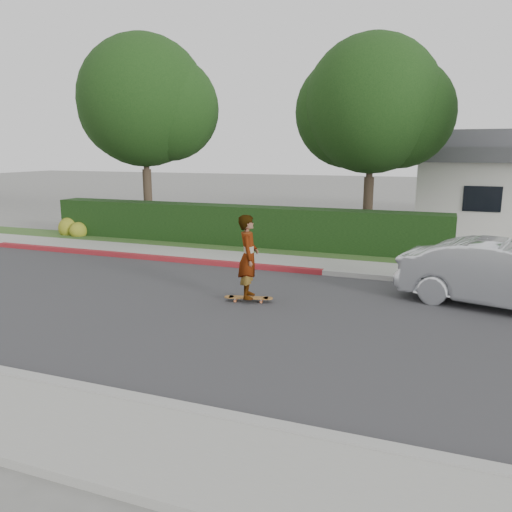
% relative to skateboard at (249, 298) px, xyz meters
% --- Properties ---
extents(ground, '(120.00, 120.00, 0.00)m').
position_rel_skateboard_xyz_m(ground, '(0.04, -0.95, -0.10)').
color(ground, slate).
rests_on(ground, ground).
extents(road, '(60.00, 8.00, 0.01)m').
position_rel_skateboard_xyz_m(road, '(0.04, -0.95, -0.09)').
color(road, '#2D2D30').
rests_on(road, ground).
extents(curb_near, '(60.00, 0.20, 0.15)m').
position_rel_skateboard_xyz_m(curb_near, '(0.04, -5.05, -0.02)').
color(curb_near, '#9E9E99').
rests_on(curb_near, ground).
extents(sidewalk_near, '(60.00, 1.60, 0.12)m').
position_rel_skateboard_xyz_m(sidewalk_near, '(0.04, -5.95, -0.04)').
color(sidewalk_near, gray).
rests_on(sidewalk_near, ground).
extents(curb_far, '(60.00, 0.20, 0.15)m').
position_rel_skateboard_xyz_m(curb_far, '(0.04, 3.15, -0.02)').
color(curb_far, '#9E9E99').
rests_on(curb_far, ground).
extents(curb_red_section, '(12.00, 0.21, 0.15)m').
position_rel_skateboard_xyz_m(curb_red_section, '(-4.96, 3.15, -0.02)').
color(curb_red_section, maroon).
rests_on(curb_red_section, ground).
extents(sidewalk_far, '(60.00, 1.60, 0.12)m').
position_rel_skateboard_xyz_m(sidewalk_far, '(0.04, 4.05, -0.04)').
color(sidewalk_far, gray).
rests_on(sidewalk_far, ground).
extents(planting_strip, '(60.00, 1.60, 0.10)m').
position_rel_skateboard_xyz_m(planting_strip, '(0.04, 5.65, -0.05)').
color(planting_strip, '#2D4C1E').
rests_on(planting_strip, ground).
extents(hedge, '(15.00, 1.00, 1.50)m').
position_rel_skateboard_xyz_m(hedge, '(-2.96, 6.25, 0.65)').
color(hedge, black).
rests_on(hedge, ground).
extents(flowering_shrub, '(1.40, 1.00, 0.90)m').
position_rel_skateboard_xyz_m(flowering_shrub, '(-9.96, 5.79, 0.23)').
color(flowering_shrub, '#2D4C19').
rests_on(flowering_shrub, ground).
extents(tree_left, '(5.99, 5.21, 8.00)m').
position_rel_skateboard_xyz_m(tree_left, '(-7.47, 7.74, 5.16)').
color(tree_left, '#33261C').
rests_on(tree_left, ground).
extents(tree_center, '(5.66, 4.84, 7.44)m').
position_rel_skateboard_xyz_m(tree_center, '(1.53, 8.24, 4.80)').
color(tree_center, '#33261C').
rests_on(tree_center, ground).
extents(skateboard, '(1.16, 0.48, 0.11)m').
position_rel_skateboard_xyz_m(skateboard, '(0.00, 0.00, 0.00)').
color(skateboard, '#C36335').
rests_on(skateboard, ground).
extents(skateboarder, '(0.65, 0.81, 1.94)m').
position_rel_skateboard_xyz_m(skateboarder, '(0.00, 0.00, 0.98)').
color(skateboarder, white).
rests_on(skateboarder, skateboard).
extents(car_silver, '(4.75, 2.58, 1.49)m').
position_rel_skateboard_xyz_m(car_silver, '(5.50, 1.61, 0.64)').
color(car_silver, silver).
rests_on(car_silver, ground).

